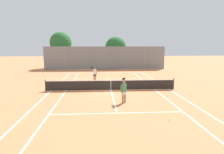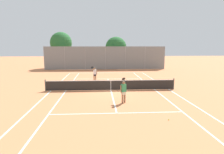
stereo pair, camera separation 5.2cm
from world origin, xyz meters
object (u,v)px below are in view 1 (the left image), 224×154
(tennis_net, at_px, (111,85))
(tree_behind_left, at_px, (61,43))
(player_near_side, at_px, (124,90))
(loose_tennis_ball_2, at_px, (81,74))
(player_far_left, at_px, (95,73))
(loose_tennis_ball_0, at_px, (118,88))
(tree_behind_right, at_px, (116,48))
(loose_tennis_ball_1, at_px, (106,88))
(loose_tennis_ball_4, at_px, (169,120))
(loose_tennis_ball_3, at_px, (154,89))

(tennis_net, height_order, tree_behind_left, tree_behind_left)
(player_near_side, relative_size, loose_tennis_ball_2, 26.88)
(player_far_left, height_order, loose_tennis_ball_0, player_far_left)
(tree_behind_right, bearing_deg, loose_tennis_ball_0, -94.02)
(loose_tennis_ball_1, distance_m, loose_tennis_ball_2, 9.86)
(loose_tennis_ball_4, height_order, tree_behind_right, tree_behind_right)
(loose_tennis_ball_3, bearing_deg, loose_tennis_ball_1, 170.41)
(loose_tennis_ball_4, xyz_separation_m, tree_behind_left, (-10.86, 27.71, 4.46))
(loose_tennis_ball_1, distance_m, loose_tennis_ball_4, 9.36)
(loose_tennis_ball_2, relative_size, loose_tennis_ball_4, 1.00)
(player_near_side, xyz_separation_m, loose_tennis_ball_2, (-4.36, 14.55, -0.89))
(player_far_left, bearing_deg, tennis_net, -71.69)
(loose_tennis_ball_1, bearing_deg, loose_tennis_ball_0, -4.09)
(player_near_side, distance_m, loose_tennis_ball_3, 5.73)
(player_near_side, height_order, tree_behind_right, tree_behind_right)
(loose_tennis_ball_4, bearing_deg, player_near_side, 120.53)
(loose_tennis_ball_3, relative_size, loose_tennis_ball_4, 1.00)
(tennis_net, height_order, loose_tennis_ball_0, tennis_net)
(player_near_side, distance_m, loose_tennis_ball_1, 5.43)
(loose_tennis_ball_0, xyz_separation_m, tree_behind_right, (1.26, 17.86, 3.65))
(player_near_side, bearing_deg, loose_tennis_ball_3, 51.84)
(tree_behind_left, bearing_deg, loose_tennis_ball_1, -68.05)
(player_near_side, relative_size, loose_tennis_ball_3, 26.88)
(loose_tennis_ball_1, height_order, loose_tennis_ball_3, same)
(player_far_left, relative_size, tree_behind_left, 0.27)
(loose_tennis_ball_0, bearing_deg, player_far_left, 121.45)
(tree_behind_right, bearing_deg, tree_behind_left, 173.53)
(loose_tennis_ball_2, height_order, tree_behind_right, tree_behind_right)
(player_near_side, bearing_deg, tennis_net, 99.24)
(tennis_net, distance_m, player_far_left, 5.05)
(player_near_side, bearing_deg, tree_behind_right, 86.70)
(player_far_left, height_order, loose_tennis_ball_1, player_far_left)
(tennis_net, relative_size, loose_tennis_ball_3, 181.82)
(tennis_net, distance_m, loose_tennis_ball_3, 4.21)
(player_near_side, distance_m, loose_tennis_ball_2, 15.21)
(loose_tennis_ball_4, bearing_deg, tennis_net, 109.75)
(loose_tennis_ball_0, distance_m, tree_behind_left, 21.43)
(player_near_side, xyz_separation_m, loose_tennis_ball_0, (0.07, 5.15, -0.89))
(tree_behind_left, relative_size, tree_behind_right, 1.16)
(tree_behind_right, bearing_deg, loose_tennis_ball_3, -83.34)
(player_far_left, distance_m, loose_tennis_ball_3, 7.37)
(tennis_net, height_order, tree_behind_right, tree_behind_right)
(loose_tennis_ball_4, bearing_deg, loose_tennis_ball_2, 109.62)
(loose_tennis_ball_0, height_order, loose_tennis_ball_4, same)
(loose_tennis_ball_4, distance_m, tree_behind_left, 30.09)
(loose_tennis_ball_0, relative_size, loose_tennis_ball_2, 1.00)
(loose_tennis_ball_2, xyz_separation_m, loose_tennis_ball_4, (6.45, -18.11, 0.00))
(player_near_side, relative_size, loose_tennis_ball_0, 26.88)
(loose_tennis_ball_1, relative_size, tree_behind_left, 0.01)
(loose_tennis_ball_2, xyz_separation_m, tree_behind_left, (-4.40, 9.60, 4.46))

